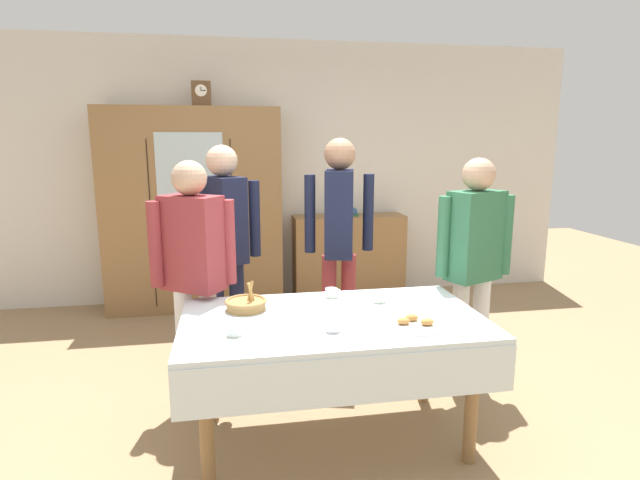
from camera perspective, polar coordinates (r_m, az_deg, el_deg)
name	(u,v)px	position (r m, az deg, el deg)	size (l,w,h in m)	color
ground_plane	(326,420)	(3.28, 0.64, -19.72)	(12.00, 12.00, 0.00)	#997A56
back_wall	(280,173)	(5.45, -4.51, 7.62)	(6.40, 0.10, 2.70)	silver
dining_table	(334,337)	(2.79, 1.58, -10.93)	(1.64, 0.94, 0.74)	olive
wall_cabinet	(194,210)	(5.18, -14.10, 3.27)	(1.72, 0.46, 2.00)	olive
mantel_clock	(201,94)	(5.15, -13.29, 15.79)	(0.18, 0.11, 0.24)	brown
bookshelf_low	(349,257)	(5.46, 3.26, -1.91)	(1.19, 0.35, 0.90)	olive
book_stack	(349,212)	(5.37, 3.32, 3.21)	(0.18, 0.21, 0.08)	#3D754C
tea_cup_far_left	(333,328)	(2.55, 1.49, -9.88)	(0.13, 0.13, 0.06)	white
tea_cup_far_right	(234,331)	(2.54, -9.67, -10.18)	(0.13, 0.13, 0.06)	silver
tea_cup_mid_right	(332,294)	(3.08, 1.32, -6.13)	(0.13, 0.13, 0.06)	silver
tea_cup_back_edge	(379,299)	(3.01, 6.72, -6.63)	(0.13, 0.13, 0.06)	silver
bread_basket	(246,303)	(2.92, -8.37, -7.13)	(0.24, 0.24, 0.16)	#9E7542
pastry_plate	(415,324)	(2.68, 10.69, -9.34)	(0.28, 0.28, 0.05)	white
spoon_mid_left	(417,300)	(3.10, 10.92, -6.71)	(0.12, 0.02, 0.01)	silver
spoon_front_edge	(309,308)	(2.91, -1.26, -7.71)	(0.12, 0.02, 0.01)	silver
spoon_far_left	(302,321)	(2.70, -2.04, -9.21)	(0.12, 0.02, 0.01)	silver
person_near_right_end	(193,262)	(3.20, -14.15, -2.43)	(0.52, 0.37, 1.57)	silver
person_beside_shelf	(339,229)	(3.73, 2.19, 1.28)	(0.52, 0.40, 1.71)	#933338
person_behind_table_right	(474,253)	(3.46, 17.04, -1.46)	(0.52, 0.32, 1.58)	silver
person_by_cabinet	(225,235)	(3.71, -10.76, 0.51)	(0.52, 0.41, 1.66)	#191E38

